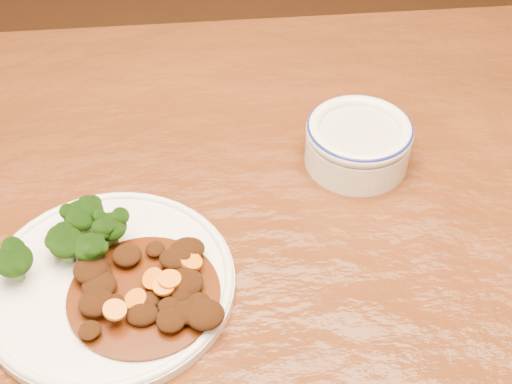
{
  "coord_description": "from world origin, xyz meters",
  "views": [
    {
      "loc": [
        -0.06,
        -0.55,
        1.34
      ],
      "look_at": [
        -0.0,
        0.04,
        0.77
      ],
      "focal_mm": 50.0,
      "sensor_mm": 36.0,
      "label": 1
    }
  ],
  "objects": [
    {
      "name": "dinner_plate",
      "position": [
        -0.17,
        -0.07,
        0.76
      ],
      "size": [
        0.26,
        0.26,
        0.02
      ],
      "rotation": [
        0.0,
        0.0,
        0.12
      ],
      "color": "white",
      "rests_on": "dining_table"
    },
    {
      "name": "mince_stew",
      "position": [
        -0.13,
        -0.1,
        0.77
      ],
      "size": [
        0.16,
        0.16,
        0.03
      ],
      "color": "#491807",
      "rests_on": "dinner_plate"
    },
    {
      "name": "broccoli_florets",
      "position": [
        -0.21,
        -0.03,
        0.79
      ],
      "size": [
        0.13,
        0.1,
        0.04
      ],
      "color": "#5A8444",
      "rests_on": "dinner_plate"
    },
    {
      "name": "dining_table",
      "position": [
        -0.0,
        0.0,
        0.67
      ],
      "size": [
        1.5,
        0.9,
        0.75
      ],
      "rotation": [
        0.0,
        0.0,
        0.0
      ],
      "color": "#56260F",
      "rests_on": "ground"
    },
    {
      "name": "dip_bowl",
      "position": [
        0.13,
        0.1,
        0.78
      ],
      "size": [
        0.13,
        0.13,
        0.06
      ],
      "rotation": [
        0.0,
        0.0,
        0.36
      ],
      "color": "white",
      "rests_on": "dining_table"
    }
  ]
}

